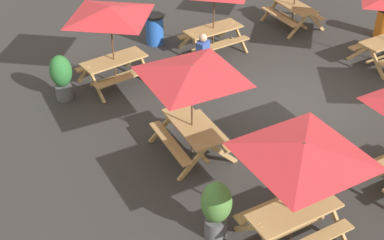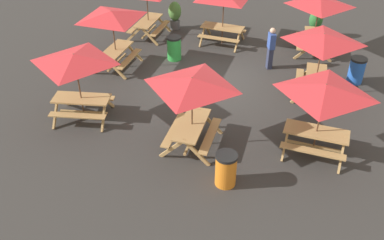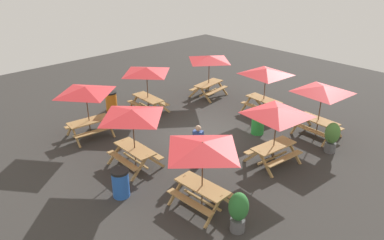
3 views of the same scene
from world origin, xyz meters
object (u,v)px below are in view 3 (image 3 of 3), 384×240
(picnic_table_1, at_px, (277,115))
(potted_plant_0, at_px, (238,210))
(picnic_table_3, at_px, (203,151))
(picnic_table_2, at_px, (147,74))
(picnic_table_4, at_px, (266,75))
(picnic_table_5, at_px, (86,94))
(trash_bin_blue, at_px, (121,183))
(picnic_table_7, at_px, (322,93))
(trash_bin_green, at_px, (258,123))
(person_standing, at_px, (198,145))
(trash_bin_orange, at_px, (111,101))
(picnic_table_0, at_px, (132,118))
(potted_plant_1, at_px, (332,136))
(picnic_table_6, at_px, (209,61))

(picnic_table_1, height_order, potted_plant_0, picnic_table_1)
(picnic_table_3, relative_size, potted_plant_0, 1.81)
(picnic_table_2, xyz_separation_m, picnic_table_4, (4.07, 4.04, 0.00))
(picnic_table_5, bearing_deg, trash_bin_blue, -101.42)
(picnic_table_7, height_order, trash_bin_green, picnic_table_7)
(trash_bin_blue, bearing_deg, picnic_table_2, 135.80)
(picnic_table_7, xyz_separation_m, person_standing, (-1.75, -5.52, -1.10))
(trash_bin_orange, bearing_deg, picnic_table_0, -23.06)
(picnic_table_4, bearing_deg, trash_bin_blue, -79.31)
(picnic_table_0, bearing_deg, person_standing, 47.97)
(picnic_table_0, xyz_separation_m, picnic_table_1, (3.40, 3.94, 0.00))
(potted_plant_0, bearing_deg, picnic_table_4, 122.47)
(picnic_table_3, height_order, trash_bin_orange, picnic_table_3)
(trash_bin_green, height_order, person_standing, person_standing)
(trash_bin_blue, relative_size, potted_plant_1, 0.77)
(trash_bin_blue, bearing_deg, trash_bin_green, 88.39)
(picnic_table_6, height_order, person_standing, picnic_table_6)
(picnic_table_7, distance_m, trash_bin_green, 2.96)
(picnic_table_4, bearing_deg, picnic_table_6, -171.26)
(picnic_table_5, bearing_deg, picnic_table_6, 5.63)
(picnic_table_3, distance_m, potted_plant_0, 1.98)
(trash_bin_green, relative_size, trash_bin_orange, 1.00)
(picnic_table_6, bearing_deg, picnic_table_2, 163.59)
(picnic_table_0, distance_m, trash_bin_orange, 5.89)
(picnic_table_3, bearing_deg, picnic_table_1, 87.41)
(picnic_table_0, height_order, picnic_table_1, same)
(picnic_table_4, bearing_deg, picnic_table_3, -62.26)
(picnic_table_5, height_order, trash_bin_blue, picnic_table_5)
(picnic_table_2, height_order, potted_plant_1, picnic_table_2)
(picnic_table_1, distance_m, picnic_table_2, 7.26)
(trash_bin_blue, height_order, person_standing, person_standing)
(picnic_table_5, bearing_deg, person_standing, -64.47)
(picnic_table_1, relative_size, picnic_table_6, 1.20)
(picnic_table_0, bearing_deg, picnic_table_1, 49.68)
(picnic_table_6, xyz_separation_m, potted_plant_0, (8.27, -7.17, -1.28))
(potted_plant_0, distance_m, potted_plant_1, 6.30)
(trash_bin_orange, height_order, person_standing, person_standing)
(picnic_table_6, relative_size, trash_bin_blue, 2.38)
(picnic_table_5, distance_m, person_standing, 5.35)
(picnic_table_2, relative_size, potted_plant_0, 1.81)
(picnic_table_1, height_order, trash_bin_orange, picnic_table_1)
(picnic_table_2, relative_size, trash_bin_blue, 2.38)
(trash_bin_green, distance_m, person_standing, 3.83)
(picnic_table_2, relative_size, trash_bin_orange, 2.38)
(picnic_table_0, bearing_deg, picnic_table_5, -179.03)
(potted_plant_1, bearing_deg, picnic_table_2, -160.97)
(picnic_table_4, height_order, picnic_table_6, same)
(picnic_table_5, distance_m, picnic_table_7, 9.88)
(picnic_table_2, bearing_deg, picnic_table_3, -22.55)
(person_standing, bearing_deg, trash_bin_green, 71.15)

